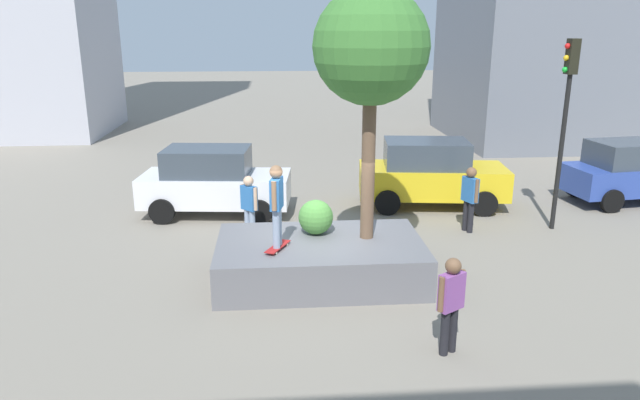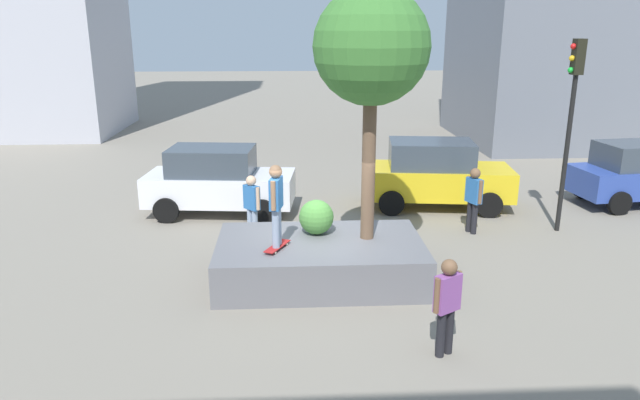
{
  "view_description": "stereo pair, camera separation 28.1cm",
  "coord_description": "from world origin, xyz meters",
  "px_view_note": "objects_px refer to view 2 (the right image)",
  "views": [
    {
      "loc": [
        -0.92,
        -11.73,
        5.15
      ],
      "look_at": [
        -0.01,
        -0.4,
        1.75
      ],
      "focal_mm": 32.63,
      "sensor_mm": 36.0,
      "label": 1
    },
    {
      "loc": [
        -0.64,
        -11.75,
        5.15
      ],
      "look_at": [
        -0.01,
        -0.4,
        1.75
      ],
      "focal_mm": 32.63,
      "sensor_mm": 36.0,
      "label": 2
    }
  ],
  "objects_px": {
    "passerby_with_bag": "(474,196)",
    "bystander_watching": "(447,301)",
    "taxi_cab": "(435,174)",
    "traffic_light_corner": "(572,104)",
    "planter_ledge": "(320,260)",
    "plaza_tree": "(371,49)",
    "police_car": "(218,181)",
    "pedestrian_crossing": "(252,203)",
    "skateboard": "(277,246)",
    "skateboarder": "(276,200)"
  },
  "relations": [
    {
      "from": "police_car",
      "to": "plaza_tree",
      "type": "bearing_deg",
      "value": -51.0
    },
    {
      "from": "police_car",
      "to": "traffic_light_corner",
      "type": "bearing_deg",
      "value": -12.17
    },
    {
      "from": "police_car",
      "to": "taxi_cab",
      "type": "relative_size",
      "value": 0.96
    },
    {
      "from": "skateboard",
      "to": "traffic_light_corner",
      "type": "xyz_separation_m",
      "value": [
        7.28,
        3.12,
        2.39
      ]
    },
    {
      "from": "police_car",
      "to": "pedestrian_crossing",
      "type": "xyz_separation_m",
      "value": [
        1.08,
        -2.13,
        -0.03
      ]
    },
    {
      "from": "bystander_watching",
      "to": "plaza_tree",
      "type": "bearing_deg",
      "value": 104.74
    },
    {
      "from": "planter_ledge",
      "to": "pedestrian_crossing",
      "type": "bearing_deg",
      "value": 121.53
    },
    {
      "from": "passerby_with_bag",
      "to": "plaza_tree",
      "type": "bearing_deg",
      "value": -140.79
    },
    {
      "from": "bystander_watching",
      "to": "planter_ledge",
      "type": "bearing_deg",
      "value": 121.15
    },
    {
      "from": "plaza_tree",
      "to": "passerby_with_bag",
      "type": "height_order",
      "value": "plaza_tree"
    },
    {
      "from": "police_car",
      "to": "traffic_light_corner",
      "type": "distance_m",
      "value": 9.53
    },
    {
      "from": "police_car",
      "to": "passerby_with_bag",
      "type": "xyz_separation_m",
      "value": [
        6.73,
        -1.99,
        0.02
      ]
    },
    {
      "from": "skateboarder",
      "to": "pedestrian_crossing",
      "type": "distance_m",
      "value": 3.16
    },
    {
      "from": "skateboard",
      "to": "police_car",
      "type": "relative_size",
      "value": 0.19
    },
    {
      "from": "pedestrian_crossing",
      "to": "taxi_cab",
      "type": "bearing_deg",
      "value": 24.9
    },
    {
      "from": "planter_ledge",
      "to": "plaza_tree",
      "type": "relative_size",
      "value": 0.85
    },
    {
      "from": "skateboard",
      "to": "bystander_watching",
      "type": "distance_m",
      "value": 3.84
    },
    {
      "from": "plaza_tree",
      "to": "skateboarder",
      "type": "distance_m",
      "value": 3.47
    },
    {
      "from": "police_car",
      "to": "bystander_watching",
      "type": "height_order",
      "value": "police_car"
    },
    {
      "from": "plaza_tree",
      "to": "police_car",
      "type": "bearing_deg",
      "value": 129.0
    },
    {
      "from": "skateboard",
      "to": "skateboarder",
      "type": "relative_size",
      "value": 0.49
    },
    {
      "from": "planter_ledge",
      "to": "passerby_with_bag",
      "type": "xyz_separation_m",
      "value": [
        4.09,
        2.68,
        0.57
      ]
    },
    {
      "from": "taxi_cab",
      "to": "traffic_light_corner",
      "type": "height_order",
      "value": "traffic_light_corner"
    },
    {
      "from": "traffic_light_corner",
      "to": "passerby_with_bag",
      "type": "xyz_separation_m",
      "value": [
        -2.31,
        -0.04,
        -2.31
      ]
    },
    {
      "from": "police_car",
      "to": "taxi_cab",
      "type": "height_order",
      "value": "taxi_cab"
    },
    {
      "from": "passerby_with_bag",
      "to": "bystander_watching",
      "type": "height_order",
      "value": "passerby_with_bag"
    },
    {
      "from": "police_car",
      "to": "passerby_with_bag",
      "type": "bearing_deg",
      "value": -16.45
    },
    {
      "from": "planter_ledge",
      "to": "traffic_light_corner",
      "type": "relative_size",
      "value": 0.88
    },
    {
      "from": "skateboarder",
      "to": "pedestrian_crossing",
      "type": "xyz_separation_m",
      "value": [
        -0.68,
        2.94,
        -0.94
      ]
    },
    {
      "from": "planter_ledge",
      "to": "passerby_with_bag",
      "type": "distance_m",
      "value": 4.92
    },
    {
      "from": "skateboard",
      "to": "skateboarder",
      "type": "xyz_separation_m",
      "value": [
        -0.0,
        -0.0,
        0.98
      ]
    },
    {
      "from": "plaza_tree",
      "to": "police_car",
      "type": "relative_size",
      "value": 1.18
    },
    {
      "from": "plaza_tree",
      "to": "traffic_light_corner",
      "type": "xyz_separation_m",
      "value": [
        5.39,
        2.55,
        -1.43
      ]
    },
    {
      "from": "plaza_tree",
      "to": "pedestrian_crossing",
      "type": "distance_m",
      "value": 5.16
    },
    {
      "from": "skateboarder",
      "to": "traffic_light_corner",
      "type": "distance_m",
      "value": 8.05
    },
    {
      "from": "taxi_cab",
      "to": "bystander_watching",
      "type": "relative_size",
      "value": 2.66
    },
    {
      "from": "taxi_cab",
      "to": "passerby_with_bag",
      "type": "xyz_separation_m",
      "value": [
        0.43,
        -2.29,
        -0.01
      ]
    },
    {
      "from": "plaza_tree",
      "to": "skateboarder",
      "type": "relative_size",
      "value": 3.05
    },
    {
      "from": "plaza_tree",
      "to": "skateboard",
      "type": "relative_size",
      "value": 6.27
    },
    {
      "from": "planter_ledge",
      "to": "skateboard",
      "type": "distance_m",
      "value": 1.08
    },
    {
      "from": "bystander_watching",
      "to": "skateboarder",
      "type": "bearing_deg",
      "value": 135.66
    },
    {
      "from": "police_car",
      "to": "skateboard",
      "type": "bearing_deg",
      "value": -70.88
    },
    {
      "from": "police_car",
      "to": "passerby_with_bag",
      "type": "height_order",
      "value": "police_car"
    },
    {
      "from": "planter_ledge",
      "to": "traffic_light_corner",
      "type": "height_order",
      "value": "traffic_light_corner"
    },
    {
      "from": "planter_ledge",
      "to": "plaza_tree",
      "type": "xyz_separation_m",
      "value": [
        1.01,
        0.17,
        4.31
      ]
    },
    {
      "from": "skateboarder",
      "to": "bystander_watching",
      "type": "bearing_deg",
      "value": -44.34
    },
    {
      "from": "planter_ledge",
      "to": "passerby_with_bag",
      "type": "relative_size",
      "value": 2.5
    },
    {
      "from": "pedestrian_crossing",
      "to": "traffic_light_corner",
      "type": "bearing_deg",
      "value": 1.27
    },
    {
      "from": "skateboarder",
      "to": "pedestrian_crossing",
      "type": "relative_size",
      "value": 1.01
    },
    {
      "from": "planter_ledge",
      "to": "plaza_tree",
      "type": "distance_m",
      "value": 4.43
    }
  ]
}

